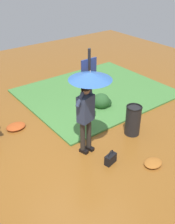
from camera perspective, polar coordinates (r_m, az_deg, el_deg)
ground_plane at (r=6.47m, az=-1.86°, el=-8.67°), size 18.00×18.00×0.00m
grass_verge at (r=9.21m, az=1.74°, el=4.35°), size 4.80×4.00×0.05m
person_with_umbrella at (r=5.73m, az=0.16°, el=4.28°), size 0.96×0.96×2.04m
info_sign_post at (r=6.46m, az=0.31°, el=6.42°), size 0.44×0.07×2.30m
handbag at (r=6.09m, az=5.04°, el=-10.11°), size 0.32×0.20×0.37m
trash_bin at (r=6.96m, az=9.88°, el=-1.76°), size 0.42×0.42×0.83m
shrub_cluster at (r=8.19m, az=3.21°, el=2.32°), size 0.58×0.53×0.48m
leaf_pile_near_person at (r=7.52m, az=-15.31°, el=-3.06°), size 0.53×0.43×0.12m
leaf_pile_by_bench at (r=6.26m, az=14.06°, el=-10.69°), size 0.45×0.36×0.10m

